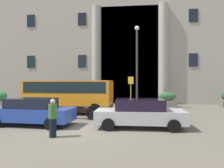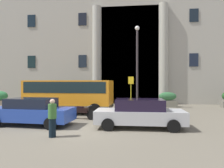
{
  "view_description": "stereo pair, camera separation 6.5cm",
  "coord_description": "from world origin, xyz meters",
  "px_view_note": "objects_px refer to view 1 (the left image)",
  "views": [
    {
      "loc": [
        2.75,
        -9.68,
        2.35
      ],
      "look_at": [
        1.29,
        4.16,
        2.26
      ],
      "focal_mm": 32.54,
      "sensor_mm": 36.0,
      "label": 1
    },
    {
      "loc": [
        2.81,
        -9.68,
        2.35
      ],
      "look_at": [
        1.29,
        4.16,
        2.26
      ],
      "focal_mm": 32.54,
      "sensor_mm": 36.0,
      "label": 2
    }
  ],
  "objects_px": {
    "hedge_planter_far_east": "(167,100)",
    "parked_sedan_second": "(32,111)",
    "motorcycle_far_end": "(81,112)",
    "hedge_planter_east": "(65,97)",
    "pedestrian_man_red_shirt": "(53,118)",
    "orange_minibus": "(69,93)",
    "hedge_planter_entrance_left": "(0,98)",
    "bus_stop_sign": "(131,90)",
    "lamppost_plaza_centre": "(137,60)",
    "parked_hatchback_near": "(140,113)"
  },
  "relations": [
    {
      "from": "motorcycle_far_end",
      "to": "lamppost_plaza_centre",
      "type": "xyz_separation_m",
      "value": [
        3.64,
        5.75,
        3.91
      ]
    },
    {
      "from": "orange_minibus",
      "to": "bus_stop_sign",
      "type": "height_order",
      "value": "bus_stop_sign"
    },
    {
      "from": "parked_hatchback_near",
      "to": "motorcycle_far_end",
      "type": "bearing_deg",
      "value": 149.39
    },
    {
      "from": "hedge_planter_far_east",
      "to": "parked_sedan_second",
      "type": "distance_m",
      "value": 12.95
    },
    {
      "from": "parked_sedan_second",
      "to": "lamppost_plaza_centre",
      "type": "distance_m",
      "value": 10.45
    },
    {
      "from": "hedge_planter_east",
      "to": "motorcycle_far_end",
      "type": "height_order",
      "value": "hedge_planter_east"
    },
    {
      "from": "parked_hatchback_near",
      "to": "motorcycle_far_end",
      "type": "distance_m",
      "value": 4.23
    },
    {
      "from": "orange_minibus",
      "to": "hedge_planter_east",
      "type": "relative_size",
      "value": 3.53
    },
    {
      "from": "hedge_planter_entrance_left",
      "to": "pedestrian_man_red_shirt",
      "type": "distance_m",
      "value": 15.6
    },
    {
      "from": "hedge_planter_east",
      "to": "motorcycle_far_end",
      "type": "relative_size",
      "value": 0.98
    },
    {
      "from": "parked_hatchback_near",
      "to": "lamppost_plaza_centre",
      "type": "relative_size",
      "value": 0.61
    },
    {
      "from": "hedge_planter_east",
      "to": "motorcycle_far_end",
      "type": "xyz_separation_m",
      "value": [
        3.81,
        -7.82,
        -0.34
      ]
    },
    {
      "from": "bus_stop_sign",
      "to": "motorcycle_far_end",
      "type": "bearing_deg",
      "value": -127.39
    },
    {
      "from": "orange_minibus",
      "to": "lamppost_plaza_centre",
      "type": "bearing_deg",
      "value": 34.01
    },
    {
      "from": "pedestrian_man_red_shirt",
      "to": "parked_sedan_second",
      "type": "bearing_deg",
      "value": -175.65
    },
    {
      "from": "bus_stop_sign",
      "to": "hedge_planter_east",
      "type": "xyz_separation_m",
      "value": [
        -6.92,
        3.75,
        -0.95
      ]
    },
    {
      "from": "motorcycle_far_end",
      "to": "pedestrian_man_red_shirt",
      "type": "distance_m",
      "value": 4.35
    },
    {
      "from": "parked_sedan_second",
      "to": "lamppost_plaza_centre",
      "type": "relative_size",
      "value": 0.63
    },
    {
      "from": "bus_stop_sign",
      "to": "lamppost_plaza_centre",
      "type": "xyz_separation_m",
      "value": [
        0.53,
        1.68,
        2.61
      ]
    },
    {
      "from": "motorcycle_far_end",
      "to": "bus_stop_sign",
      "type": "bearing_deg",
      "value": 69.35
    },
    {
      "from": "parked_hatchback_near",
      "to": "orange_minibus",
      "type": "bearing_deg",
      "value": 138.36
    },
    {
      "from": "bus_stop_sign",
      "to": "lamppost_plaza_centre",
      "type": "bearing_deg",
      "value": 72.37
    },
    {
      "from": "hedge_planter_entrance_left",
      "to": "parked_sedan_second",
      "type": "bearing_deg",
      "value": -48.06
    },
    {
      "from": "orange_minibus",
      "to": "hedge_planter_far_east",
      "type": "bearing_deg",
      "value": 32.76
    },
    {
      "from": "pedestrian_man_red_shirt",
      "to": "lamppost_plaza_centre",
      "type": "height_order",
      "value": "lamppost_plaza_centre"
    },
    {
      "from": "motorcycle_far_end",
      "to": "lamppost_plaza_centre",
      "type": "relative_size",
      "value": 0.25
    },
    {
      "from": "hedge_planter_far_east",
      "to": "hedge_planter_east",
      "type": "height_order",
      "value": "hedge_planter_east"
    },
    {
      "from": "hedge_planter_east",
      "to": "hedge_planter_far_east",
      "type": "bearing_deg",
      "value": -2.55
    },
    {
      "from": "hedge_planter_far_east",
      "to": "motorcycle_far_end",
      "type": "height_order",
      "value": "hedge_planter_far_east"
    },
    {
      "from": "hedge_planter_far_east",
      "to": "parked_sedan_second",
      "type": "height_order",
      "value": "parked_sedan_second"
    },
    {
      "from": "parked_sedan_second",
      "to": "motorcycle_far_end",
      "type": "distance_m",
      "value": 3.09
    },
    {
      "from": "parked_sedan_second",
      "to": "pedestrian_man_red_shirt",
      "type": "distance_m",
      "value": 3.09
    },
    {
      "from": "bus_stop_sign",
      "to": "hedge_planter_entrance_left",
      "type": "relative_size",
      "value": 1.74
    },
    {
      "from": "hedge_planter_entrance_left",
      "to": "orange_minibus",
      "type": "bearing_deg",
      "value": -27.77
    },
    {
      "from": "parked_hatchback_near",
      "to": "lamppost_plaza_centre",
      "type": "bearing_deg",
      "value": 89.59
    },
    {
      "from": "hedge_planter_far_east",
      "to": "hedge_planter_east",
      "type": "bearing_deg",
      "value": 177.45
    },
    {
      "from": "parked_sedan_second",
      "to": "parked_hatchback_near",
      "type": "bearing_deg",
      "value": 4.03
    },
    {
      "from": "motorcycle_far_end",
      "to": "pedestrian_man_red_shirt",
      "type": "bearing_deg",
      "value": -74.95
    },
    {
      "from": "lamppost_plaza_centre",
      "to": "motorcycle_far_end",
      "type": "bearing_deg",
      "value": -122.37
    },
    {
      "from": "orange_minibus",
      "to": "hedge_planter_east",
      "type": "bearing_deg",
      "value": 114.4
    },
    {
      "from": "hedge_planter_far_east",
      "to": "parked_sedan_second",
      "type": "bearing_deg",
      "value": -133.11
    },
    {
      "from": "orange_minibus",
      "to": "bus_stop_sign",
      "type": "xyz_separation_m",
      "value": [
        4.69,
        1.61,
        0.23
      ]
    },
    {
      "from": "hedge_planter_entrance_left",
      "to": "pedestrian_man_red_shirt",
      "type": "relative_size",
      "value": 0.99
    },
    {
      "from": "motorcycle_far_end",
      "to": "hedge_planter_east",
      "type": "bearing_deg",
      "value": 132.74
    },
    {
      "from": "hedge_planter_far_east",
      "to": "hedge_planter_east",
      "type": "distance_m",
      "value": 10.42
    },
    {
      "from": "hedge_planter_entrance_left",
      "to": "hedge_planter_east",
      "type": "relative_size",
      "value": 0.87
    },
    {
      "from": "hedge_planter_entrance_left",
      "to": "parked_sedan_second",
      "type": "relative_size",
      "value": 0.35
    },
    {
      "from": "pedestrian_man_red_shirt",
      "to": "hedge_planter_far_east",
      "type": "bearing_deg",
      "value": 110.99
    },
    {
      "from": "parked_sedan_second",
      "to": "pedestrian_man_red_shirt",
      "type": "height_order",
      "value": "pedestrian_man_red_shirt"
    },
    {
      "from": "hedge_planter_far_east",
      "to": "hedge_planter_entrance_left",
      "type": "relative_size",
      "value": 1.07
    }
  ]
}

